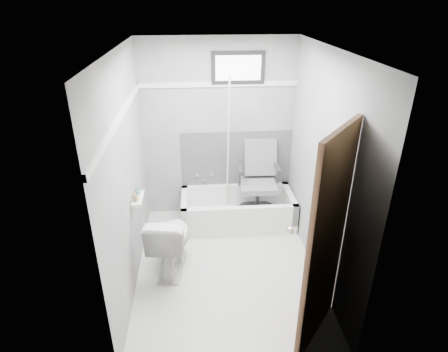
{
  "coord_description": "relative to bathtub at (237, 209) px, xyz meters",
  "views": [
    {
      "loc": [
        -0.3,
        -3.4,
        2.83
      ],
      "look_at": [
        0.0,
        0.35,
        1.0
      ],
      "focal_mm": 30.0,
      "sensor_mm": 36.0,
      "label": 1
    }
  ],
  "objects": [
    {
      "name": "wall_front",
      "position": [
        -0.23,
        -2.23,
        0.99
      ],
      "size": [
        2.0,
        0.02,
        2.4
      ],
      "primitive_type": "cube",
      "color": "gray",
      "rests_on": "floor"
    },
    {
      "name": "wall_right",
      "position": [
        0.77,
        -0.93,
        0.99
      ],
      "size": [
        0.02,
        2.6,
        2.4
      ],
      "primitive_type": "cube",
      "color": "gray",
      "rests_on": "floor"
    },
    {
      "name": "soap_bottle_b",
      "position": [
        -1.17,
        -0.78,
        0.75
      ],
      "size": [
        0.09,
        0.09,
        0.09
      ],
      "primitive_type": "imported",
      "rotation": [
        0.0,
        0.0,
        0.78
      ],
      "color": "#467181",
      "rests_on": "shelf"
    },
    {
      "name": "shelf",
      "position": [
        -1.16,
        -0.84,
        0.69
      ],
      "size": [
        0.1,
        0.32,
        0.02
      ],
      "primitive_type": "cube",
      "color": "white",
      "rests_on": "wall_left"
    },
    {
      "name": "door",
      "position": [
        0.75,
        -2.21,
        0.79
      ],
      "size": [
        0.78,
        0.78,
        2.0
      ],
      "primitive_type": null,
      "color": "#573120",
      "rests_on": "floor"
    },
    {
      "name": "trim_back",
      "position": [
        -0.23,
        0.36,
        1.61
      ],
      "size": [
        2.0,
        0.02,
        0.06
      ],
      "primitive_type": "cube",
      "color": "white",
      "rests_on": "wall_back"
    },
    {
      "name": "backerboard",
      "position": [
        0.02,
        0.36,
        0.59
      ],
      "size": [
        1.5,
        0.02,
        0.78
      ],
      "primitive_type": "cube",
      "color": "#4C4C4F",
      "rests_on": "wall_back"
    },
    {
      "name": "wall_back",
      "position": [
        -0.23,
        0.37,
        0.99
      ],
      "size": [
        2.0,
        0.02,
        2.4
      ],
      "primitive_type": "cube",
      "color": "gray",
      "rests_on": "floor"
    },
    {
      "name": "window",
      "position": [
        0.02,
        0.36,
        1.81
      ],
      "size": [
        0.66,
        0.04,
        0.4
      ],
      "primitive_type": null,
      "color": "black",
      "rests_on": "wall_back"
    },
    {
      "name": "faucet",
      "position": [
        -0.43,
        0.34,
        0.34
      ],
      "size": [
        0.26,
        0.1,
        0.16
      ],
      "primitive_type": null,
      "color": "silver",
      "rests_on": "wall_back"
    },
    {
      "name": "toilet",
      "position": [
        -0.85,
        -0.88,
        0.16
      ],
      "size": [
        0.53,
        0.8,
        0.73
      ],
      "primitive_type": "imported",
      "rotation": [
        0.0,
        0.0,
        2.99
      ],
      "color": "silver",
      "rests_on": "floor"
    },
    {
      "name": "bathtub",
      "position": [
        0.0,
        0.0,
        0.0
      ],
      "size": [
        1.5,
        0.7,
        0.42
      ],
      "primitive_type": null,
      "color": "white",
      "rests_on": "floor"
    },
    {
      "name": "soap_bottle_a",
      "position": [
        -1.17,
        -0.92,
        0.76
      ],
      "size": [
        0.06,
        0.06,
        0.09
      ],
      "primitive_type": "imported",
      "rotation": [
        0.0,
        0.0,
        -0.37
      ],
      "color": "olive",
      "rests_on": "shelf"
    },
    {
      "name": "trim_left",
      "position": [
        -1.22,
        -0.93,
        1.61
      ],
      "size": [
        0.02,
        2.6,
        0.06
      ],
      "primitive_type": "cube",
      "color": "white",
      "rests_on": "wall_left"
    },
    {
      "name": "wall_left",
      "position": [
        -1.23,
        -0.93,
        0.99
      ],
      "size": [
        0.02,
        2.6,
        2.4
      ],
      "primitive_type": "cube",
      "color": "gray",
      "rests_on": "floor"
    },
    {
      "name": "floor",
      "position": [
        -0.23,
        -0.93,
        -0.21
      ],
      "size": [
        2.6,
        2.6,
        0.0
      ],
      "primitive_type": "plane",
      "color": "white",
      "rests_on": "ground"
    },
    {
      "name": "ceiling",
      "position": [
        -0.23,
        -0.93,
        2.19
      ],
      "size": [
        2.6,
        2.6,
        0.0
      ],
      "primitive_type": "plane",
      "rotation": [
        3.14,
        0.0,
        0.0
      ],
      "color": "silver",
      "rests_on": "floor"
    },
    {
      "name": "pole",
      "position": [
        -0.12,
        0.13,
        0.84
      ],
      "size": [
        0.02,
        0.33,
        1.93
      ],
      "primitive_type": "cylinder",
      "rotation": [
        0.16,
        0.0,
        0.0
      ],
      "color": "silver",
      "rests_on": "bathtub"
    },
    {
      "name": "office_chair",
      "position": [
        0.28,
        0.05,
        0.4
      ],
      "size": [
        0.59,
        0.59,
        0.98
      ],
      "primitive_type": null,
      "rotation": [
        0.0,
        0.0,
        -0.04
      ],
      "color": "slate",
      "rests_on": "bathtub"
    }
  ]
}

